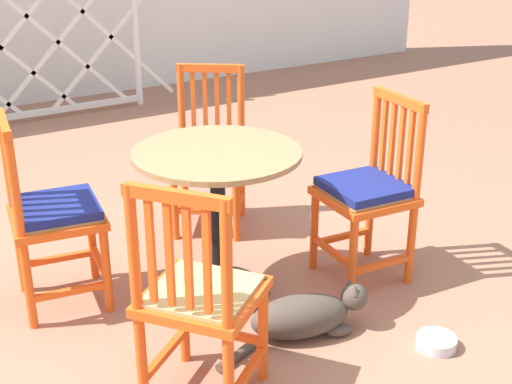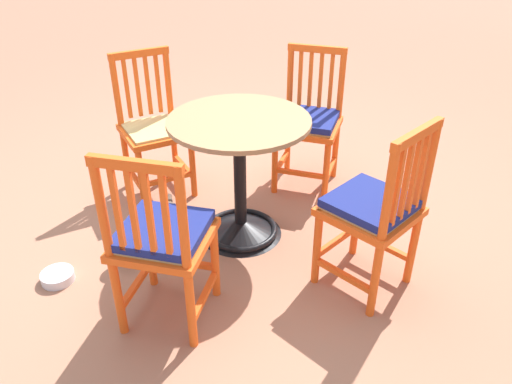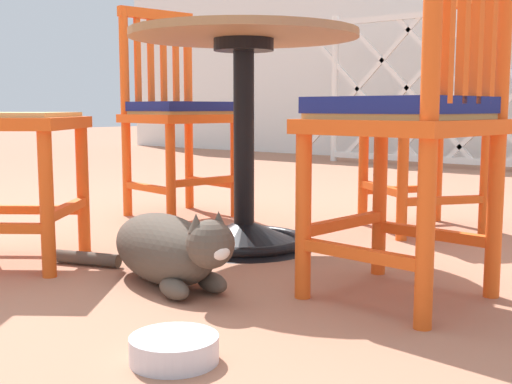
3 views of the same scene
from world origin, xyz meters
TOP-DOWN VIEW (x-y plane):
  - ground_plane at (0.00, 0.00)m, footprint 24.00×24.00m
  - cafe_table at (0.15, 0.14)m, footprint 0.76×0.76m
  - orange_chair_by_planter at (-0.52, 0.47)m, footprint 0.46×0.46m
  - orange_chair_facing_out at (-0.29, -0.50)m, footprint 0.56×0.56m
  - orange_chair_near_fence at (0.86, -0.07)m, footprint 0.43×0.43m
  - orange_chair_tucked_in at (0.48, 0.85)m, footprint 0.56×0.56m
  - tabby_cat at (0.31, -0.36)m, footprint 0.75×0.31m
  - pet_water_bowl at (0.71, -0.73)m, footprint 0.17×0.17m

SIDE VIEW (x-z plane):
  - ground_plane at x=0.00m, z-range 0.00..0.00m
  - pet_water_bowl at x=0.71m, z-range 0.00..0.05m
  - tabby_cat at x=0.31m, z-range -0.02..0.21m
  - cafe_table at x=0.15m, z-range -0.08..0.65m
  - orange_chair_facing_out at x=-0.29m, z-range -0.02..0.89m
  - orange_chair_by_planter at x=-0.52m, z-range -0.01..0.90m
  - orange_chair_near_fence at x=0.86m, z-range -0.01..0.90m
  - orange_chair_tucked_in at x=0.48m, z-range -0.01..0.90m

